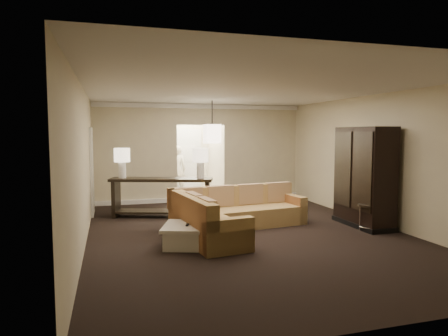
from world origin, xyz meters
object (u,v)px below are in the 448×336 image
object	(u,v)px
console_table	(162,194)
armoire	(364,179)
drink_table	(369,212)
coffee_table	(191,235)
sectional_sofa	(231,215)
person	(177,167)

from	to	relation	value
console_table	armoire	bearing A→B (deg)	-10.39
armoire	drink_table	world-z (taller)	armoire
coffee_table	armoire	distance (m)	3.93
sectional_sofa	armoire	xyz separation A→B (m)	(2.84, -0.31, 0.66)
console_table	drink_table	world-z (taller)	console_table
coffee_table	console_table	world-z (taller)	console_table
coffee_table	drink_table	distance (m)	3.63
armoire	person	size ratio (longest dim) A/B	1.20
armoire	console_table	bearing A→B (deg)	152.18
drink_table	person	distance (m)	6.73
sectional_sofa	person	bearing A→B (deg)	84.58
console_table	coffee_table	bearing A→B (deg)	-68.69
armoire	sectional_sofa	bearing A→B (deg)	173.74
coffee_table	console_table	bearing A→B (deg)	93.87
drink_table	person	world-z (taller)	person
coffee_table	person	world-z (taller)	person
coffee_table	person	size ratio (longest dim) A/B	0.67
person	coffee_table	bearing A→B (deg)	87.69
coffee_table	drink_table	world-z (taller)	drink_table
sectional_sofa	coffee_table	distance (m)	1.25
coffee_table	armoire	bearing A→B (deg)	6.83
armoire	person	distance (m)	6.38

